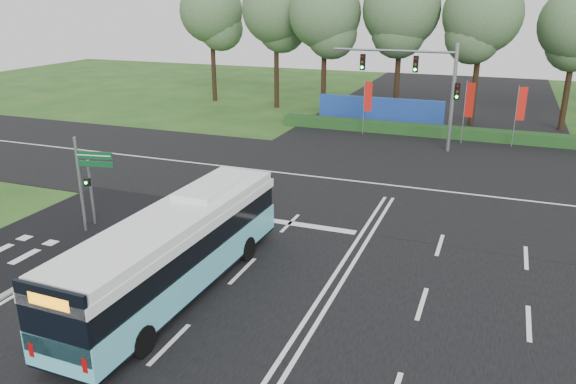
{
  "coord_description": "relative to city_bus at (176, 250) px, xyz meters",
  "views": [
    {
      "loc": [
        5.01,
        -16.92,
        9.7
      ],
      "look_at": [
        -2.25,
        2.0,
        2.64
      ],
      "focal_mm": 35.0,
      "sensor_mm": 36.0,
      "label": 1
    }
  ],
  "objects": [
    {
      "name": "blue_hoarding",
      "position": [
        0.71,
        29.16,
        -0.51
      ],
      "size": [
        10.0,
        0.3,
        2.2
      ],
      "primitive_type": "cube",
      "color": "navy",
      "rests_on": "ground"
    },
    {
      "name": "banner_flag_mid",
      "position": [
        7.57,
        25.06,
        1.25
      ],
      "size": [
        0.61,
        0.27,
        4.37
      ],
      "rotation": [
        0.0,
        0.0,
        -0.35
      ],
      "color": "gray",
      "rests_on": "ground"
    },
    {
      "name": "city_bus",
      "position": [
        0.0,
        0.0,
        0.0
      ],
      "size": [
        2.6,
        11.18,
        3.19
      ],
      "rotation": [
        0.0,
        0.0,
        -0.02
      ],
      "color": "#5BC2D3",
      "rests_on": "ground"
    },
    {
      "name": "ground",
      "position": [
        4.71,
        2.16,
        -1.61
      ],
      "size": [
        120.0,
        120.0,
        0.0
      ],
      "primitive_type": "plane",
      "color": "#204617",
      "rests_on": "ground"
    },
    {
      "name": "kerb_strip",
      "position": [
        -5.39,
        -0.84,
        -1.55
      ],
      "size": [
        0.25,
        18.0,
        0.12
      ],
      "primitive_type": "cube",
      "color": "gray",
      "rests_on": "ground"
    },
    {
      "name": "pedestrian_signal",
      "position": [
        -6.76,
        3.9,
        0.05
      ],
      "size": [
        0.28,
        0.4,
        3.03
      ],
      "rotation": [
        0.0,
        0.0,
        0.32
      ],
      "color": "gray",
      "rests_on": "ground"
    },
    {
      "name": "road_cross",
      "position": [
        4.71,
        14.16,
        -1.58
      ],
      "size": [
        120.0,
        14.0,
        0.05
      ],
      "primitive_type": "cube",
      "color": "black",
      "rests_on": "ground"
    },
    {
      "name": "street_sign",
      "position": [
        -6.26,
        3.23,
        1.05
      ],
      "size": [
        1.63,
        0.4,
        4.24
      ],
      "rotation": [
        0.0,
        0.0,
        0.19
      ],
      "color": "gray",
      "rests_on": "ground"
    },
    {
      "name": "traffic_light_gantry",
      "position": [
        4.92,
        22.66,
        3.05
      ],
      "size": [
        8.41,
        0.28,
        7.0
      ],
      "color": "gray",
      "rests_on": "ground"
    },
    {
      "name": "banner_flag_left",
      "position": [
        0.5,
        25.4,
        1.03
      ],
      "size": [
        0.59,
        0.16,
        4.01
      ],
      "rotation": [
        0.0,
        0.0,
        0.19
      ],
      "color": "gray",
      "rests_on": "ground"
    },
    {
      "name": "road_main",
      "position": [
        4.71,
        2.16,
        -1.59
      ],
      "size": [
        20.0,
        120.0,
        0.04
      ],
      "primitive_type": "cube",
      "color": "black",
      "rests_on": "ground"
    },
    {
      "name": "banner_flag_right",
      "position": [
        10.88,
        25.49,
        1.13
      ],
      "size": [
        0.59,
        0.24,
        4.18
      ],
      "rotation": [
        0.0,
        0.0,
        0.32
      ],
      "color": "gray",
      "rests_on": "ground"
    },
    {
      "name": "eucalyptus_row",
      "position": [
        8.42,
        32.65,
        7.04
      ],
      "size": [
        55.09,
        9.38,
        12.26
      ],
      "color": "black",
      "rests_on": "ground"
    },
    {
      "name": "hedge",
      "position": [
        4.71,
        26.66,
        -1.21
      ],
      "size": [
        22.0,
        1.2,
        0.8
      ],
      "primitive_type": "cube",
      "color": "#153C17",
      "rests_on": "ground"
    }
  ]
}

